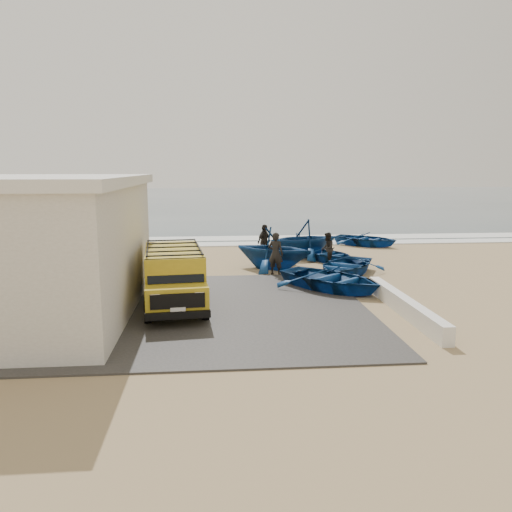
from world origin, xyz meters
name	(u,v)px	position (x,y,z in m)	size (l,w,h in m)	color
ground	(240,294)	(0.00, 0.00, 0.00)	(160.00, 160.00, 0.00)	tan
slab	(181,310)	(-2.00, -2.00, 0.03)	(12.00, 10.00, 0.05)	#3B3936
ocean	(218,200)	(0.00, 56.00, 0.00)	(180.00, 88.00, 0.01)	#385166
surf_line	(228,244)	(0.00, 12.00, 0.03)	(180.00, 1.60, 0.06)	white
surf_wash	(227,239)	(0.00, 14.50, 0.02)	(180.00, 2.20, 0.04)	white
parapet	(404,306)	(5.00, -3.00, 0.28)	(0.35, 6.00, 0.55)	silver
van	(174,275)	(-2.24, -1.52, 1.08)	(2.32, 4.84, 2.00)	gold
boat_near_left	(331,279)	(3.45, 0.32, 0.44)	(3.00, 4.20, 0.87)	navy
boat_near_right	(345,266)	(4.68, 2.93, 0.40)	(2.76, 3.87, 0.80)	navy
boat_mid_left	(273,248)	(1.78, 4.46, 0.95)	(3.12, 3.62, 1.91)	navy
boat_mid_right	(327,254)	(4.69, 6.19, 0.34)	(2.32, 3.24, 0.67)	navy
boat_far_left	(303,238)	(3.70, 7.35, 0.98)	(3.21, 3.72, 1.96)	navy
boat_far_right	(366,239)	(8.10, 10.90, 0.39)	(2.67, 3.74, 0.77)	navy
fisherman_front	(276,254)	(1.73, 3.24, 0.92)	(0.67, 0.44, 1.84)	black
fisherman_middle	(327,248)	(4.47, 5.35, 0.77)	(0.75, 0.58, 1.53)	black
fisherman_back	(264,242)	(1.63, 7.02, 0.88)	(1.03, 0.43, 1.76)	black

